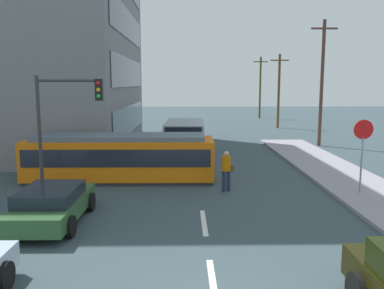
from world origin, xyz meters
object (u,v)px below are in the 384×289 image
Objects in this scene: parked_sedan_mid at (52,204)px; streetcar_tram at (121,157)px; traffic_light_mast at (65,112)px; pedestrian_crossing at (226,169)px; utility_pole_far at (279,90)px; city_bus at (185,133)px; utility_pole_distant at (260,86)px; parked_sedan_far at (94,152)px; utility_pole_mid at (322,81)px; stop_sign at (363,141)px.

streetcar_tram is at bearing 77.54° from parked_sedan_mid.
streetcar_tram is 3.67m from traffic_light_mast.
utility_pole_far reaches higher than pedestrian_crossing.
streetcar_tram is 9.27m from city_bus.
streetcar_tram is 1.80× the size of traffic_light_mast.
utility_pole_distant is (9.54, 24.01, 2.93)m from city_bus.
city_bus is 12.29m from traffic_light_mast.
utility_pole_mid is at bearing 22.45° from parked_sedan_far.
streetcar_tram reaches higher than parked_sedan_mid.
streetcar_tram is 2.05× the size of parked_sedan_mid.
parked_sedan_mid is at bearing -147.48° from pedestrian_crossing.
city_bus is 0.64× the size of utility_pole_mid.
stop_sign is 0.61× the size of traffic_light_mast.
utility_pole_mid is (7.86, 12.02, 3.58)m from pedestrian_crossing.
city_bus is 15.20m from parked_sedan_mid.
parked_sedan_far is at bearing -157.55° from utility_pole_mid.
utility_pole_distant is (13.79, 38.60, 3.36)m from parked_sedan_mid.
pedestrian_crossing is at bearing -107.83° from utility_pole_far.
parked_sedan_mid is at bearing -102.46° from streetcar_tram.
utility_pole_distant is (14.58, 28.83, 3.36)m from parked_sedan_far.
stop_sign is 35.83m from utility_pole_distant.
pedestrian_crossing is 7.03m from parked_sedan_mid.
parked_sedan_mid is (-5.92, -3.78, -0.32)m from pedestrian_crossing.
city_bus is at bearing -172.82° from utility_pole_mid.
stop_sign is (6.87, -11.68, 1.14)m from city_bus.
streetcar_tram is at bearing -141.37° from utility_pole_mid.
pedestrian_crossing is 24.95m from utility_pole_far.
utility_pole_far is (13.51, 27.38, 3.14)m from parked_sedan_mid.
streetcar_tram is 1.53× the size of city_bus.
utility_pole_far is 11.23m from utility_pole_distant.
parked_sedan_far is 22.91m from utility_pole_far.
traffic_light_mast is at bearing -177.16° from pedestrian_crossing.
stop_sign is at bearing -95.61° from utility_pole_far.
utility_pole_mid is at bearing -88.67° from utility_pole_far.
stop_sign is at bearing -59.54° from city_bus.
streetcar_tram is 1.97× the size of parked_sedan_far.
pedestrian_crossing is at bearing 32.52° from parked_sedan_mid.
parked_sedan_mid and parked_sedan_far have the same top height.
city_bus is at bearing 67.14° from traffic_light_mast.
utility_pole_far is at bearing 91.33° from utility_pole_mid.
utility_pole_distant reaches higher than city_bus.
traffic_light_mast is 18.88m from utility_pole_mid.
stop_sign is 0.40× the size of utility_pole_far.
parked_sedan_mid is (-1.28, -5.81, -0.46)m from streetcar_tram.
city_bus is at bearing 120.46° from stop_sign.
utility_pole_mid reaches higher than pedestrian_crossing.
utility_pole_far is (13.96, 23.92, 0.47)m from traffic_light_mast.
stop_sign is 13.36m from utility_pole_mid.
city_bus is 10.95m from pedestrian_crossing.
city_bus is 3.32× the size of pedestrian_crossing.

